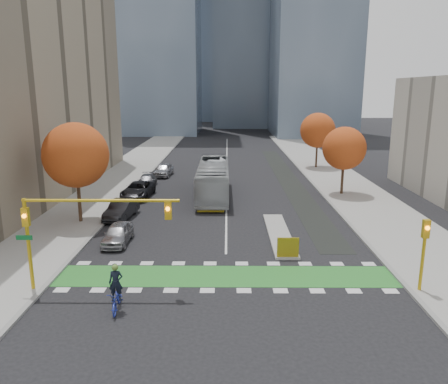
{
  "coord_description": "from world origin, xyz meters",
  "views": [
    {
      "loc": [
        0.08,
        -22.37,
        10.71
      ],
      "look_at": [
        -0.17,
        10.41,
        3.0
      ],
      "focal_mm": 35.0,
      "sensor_mm": 36.0,
      "label": 1
    }
  ],
  "objects_px": {
    "parked_car_d": "(138,190)",
    "tree_east_near": "(344,148)",
    "cyclist": "(117,295)",
    "traffic_signal_west": "(75,220)",
    "traffic_signal_east": "(424,245)",
    "parked_car_b": "(121,209)",
    "tree_west": "(76,155)",
    "parked_car_a": "(118,234)",
    "tree_east_far": "(318,130)",
    "bus": "(213,179)",
    "parked_car_c": "(147,181)",
    "hazard_board": "(288,247)",
    "parked_car_e": "(164,170)"
  },
  "relations": [
    {
      "from": "traffic_signal_east",
      "to": "hazard_board",
      "type": "bearing_deg",
      "value": 144.08
    },
    {
      "from": "tree_west",
      "to": "traffic_signal_east",
      "type": "xyz_separation_m",
      "value": [
        22.5,
        -12.51,
        -2.88
      ]
    },
    {
      "from": "parked_car_e",
      "to": "tree_west",
      "type": "bearing_deg",
      "value": -96.42
    },
    {
      "from": "tree_west",
      "to": "tree_east_near",
      "type": "bearing_deg",
      "value": 22.62
    },
    {
      "from": "traffic_signal_west",
      "to": "parked_car_c",
      "type": "xyz_separation_m",
      "value": [
        -1.07,
        26.18,
        -3.36
      ]
    },
    {
      "from": "traffic_signal_west",
      "to": "cyclist",
      "type": "relative_size",
      "value": 3.51
    },
    {
      "from": "traffic_signal_east",
      "to": "parked_car_e",
      "type": "xyz_separation_m",
      "value": [
        -18.51,
        32.51,
        -1.93
      ]
    },
    {
      "from": "parked_car_d",
      "to": "tree_east_near",
      "type": "bearing_deg",
      "value": 6.98
    },
    {
      "from": "tree_west",
      "to": "parked_car_e",
      "type": "distance_m",
      "value": 20.95
    },
    {
      "from": "hazard_board",
      "to": "tree_east_near",
      "type": "distance_m",
      "value": 19.93
    },
    {
      "from": "traffic_signal_east",
      "to": "parked_car_d",
      "type": "bearing_deg",
      "value": 132.63
    },
    {
      "from": "tree_east_near",
      "to": "tree_east_far",
      "type": "distance_m",
      "value": 16.01
    },
    {
      "from": "parked_car_c",
      "to": "parked_car_d",
      "type": "xyz_separation_m",
      "value": [
        0.0,
        -5.0,
        0.11
      ]
    },
    {
      "from": "parked_car_c",
      "to": "parked_car_e",
      "type": "distance_m",
      "value": 6.41
    },
    {
      "from": "parked_car_a",
      "to": "parked_car_d",
      "type": "distance_m",
      "value": 13.64
    },
    {
      "from": "bus",
      "to": "parked_car_d",
      "type": "bearing_deg",
      "value": -177.64
    },
    {
      "from": "cyclist",
      "to": "parked_car_b",
      "type": "height_order",
      "value": "cyclist"
    },
    {
      "from": "tree_east_far",
      "to": "cyclist",
      "type": "xyz_separation_m",
      "value": [
        -17.89,
        -40.59,
        -4.43
      ]
    },
    {
      "from": "tree_east_far",
      "to": "parked_car_b",
      "type": "bearing_deg",
      "value": -130.92
    },
    {
      "from": "tree_west",
      "to": "parked_car_e",
      "type": "xyz_separation_m",
      "value": [
        3.99,
        20.0,
        -4.81
      ]
    },
    {
      "from": "hazard_board",
      "to": "traffic_signal_west",
      "type": "height_order",
      "value": "traffic_signal_west"
    },
    {
      "from": "tree_east_far",
      "to": "parked_car_a",
      "type": "relative_size",
      "value": 1.83
    },
    {
      "from": "tree_east_far",
      "to": "tree_east_near",
      "type": "bearing_deg",
      "value": -91.79
    },
    {
      "from": "parked_car_c",
      "to": "parked_car_a",
      "type": "bearing_deg",
      "value": -87.59
    },
    {
      "from": "hazard_board",
      "to": "cyclist",
      "type": "relative_size",
      "value": 0.58
    },
    {
      "from": "tree_west",
      "to": "traffic_signal_west",
      "type": "bearing_deg",
      "value": -71.98
    },
    {
      "from": "tree_east_far",
      "to": "bus",
      "type": "distance_m",
      "value": 22.16
    },
    {
      "from": "hazard_board",
      "to": "parked_car_a",
      "type": "distance_m",
      "value": 12.08
    },
    {
      "from": "tree_east_far",
      "to": "parked_car_b",
      "type": "distance_m",
      "value": 33.01
    },
    {
      "from": "traffic_signal_west",
      "to": "traffic_signal_east",
      "type": "relative_size",
      "value": 2.08
    },
    {
      "from": "parked_car_b",
      "to": "parked_car_d",
      "type": "height_order",
      "value": "parked_car_b"
    },
    {
      "from": "tree_west",
      "to": "parked_car_b",
      "type": "relative_size",
      "value": 1.72
    },
    {
      "from": "bus",
      "to": "parked_car_a",
      "type": "xyz_separation_m",
      "value": [
        -6.38,
        -13.95,
        -1.11
      ]
    },
    {
      "from": "parked_car_d",
      "to": "traffic_signal_east",
      "type": "bearing_deg",
      "value": -44.0
    },
    {
      "from": "bus",
      "to": "parked_car_d",
      "type": "xyz_separation_m",
      "value": [
        -7.66,
        -0.37,
        -1.04
      ]
    },
    {
      "from": "hazard_board",
      "to": "cyclist",
      "type": "xyz_separation_m",
      "value": [
        -9.39,
        -6.79,
        0.01
      ]
    },
    {
      "from": "bus",
      "to": "parked_car_c",
      "type": "bearing_deg",
      "value": 148.43
    },
    {
      "from": "hazard_board",
      "to": "parked_car_e",
      "type": "bearing_deg",
      "value": 113.36
    },
    {
      "from": "tree_west",
      "to": "tree_east_far",
      "type": "bearing_deg",
      "value": 46.7
    },
    {
      "from": "bus",
      "to": "parked_car_c",
      "type": "relative_size",
      "value": 2.82
    },
    {
      "from": "tree_east_far",
      "to": "bus",
      "type": "bearing_deg",
      "value": -129.23
    },
    {
      "from": "hazard_board",
      "to": "parked_car_b",
      "type": "xyz_separation_m",
      "value": [
        -12.93,
        9.08,
        -0.01
      ]
    },
    {
      "from": "cyclist",
      "to": "parked_car_d",
      "type": "distance_m",
      "value": 23.54
    },
    {
      "from": "cyclist",
      "to": "parked_car_b",
      "type": "distance_m",
      "value": 16.26
    },
    {
      "from": "tree_east_near",
      "to": "traffic_signal_east",
      "type": "relative_size",
      "value": 1.73
    },
    {
      "from": "parked_car_b",
      "to": "traffic_signal_west",
      "type": "bearing_deg",
      "value": -78.64
    },
    {
      "from": "cyclist",
      "to": "parked_car_e",
      "type": "height_order",
      "value": "cyclist"
    },
    {
      "from": "parked_car_a",
      "to": "parked_car_e",
      "type": "xyz_separation_m",
      "value": [
        -0.28,
        24.91,
        0.1
      ]
    },
    {
      "from": "cyclist",
      "to": "parked_car_a",
      "type": "bearing_deg",
      "value": 98.74
    },
    {
      "from": "parked_car_b",
      "to": "parked_car_c",
      "type": "distance_m",
      "value": 12.39
    }
  ]
}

